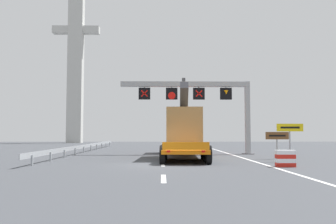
# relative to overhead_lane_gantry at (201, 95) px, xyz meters

# --- Properties ---
(ground) EXTENTS (112.00, 112.00, 0.00)m
(ground) POSITION_rel_overhead_lane_gantry_xyz_m (-3.70, -10.34, -5.15)
(ground) COLOR #424449
(lane_markings) EXTENTS (0.20, 47.17, 0.01)m
(lane_markings) POSITION_rel_overhead_lane_gantry_xyz_m (-3.37, 5.95, -5.15)
(lane_markings) COLOR silver
(lane_markings) RESTS_ON ground
(edge_line_right) EXTENTS (0.20, 63.00, 0.01)m
(edge_line_right) POSITION_rel_overhead_lane_gantry_xyz_m (2.50, 1.66, -5.15)
(edge_line_right) COLOR silver
(edge_line_right) RESTS_ON ground
(overhead_lane_gantry) EXTENTS (11.58, 0.90, 6.67)m
(overhead_lane_gantry) POSITION_rel_overhead_lane_gantry_xyz_m (0.00, 0.00, 0.00)
(overhead_lane_gantry) COLOR #9EA0A5
(overhead_lane_gantry) RESTS_ON ground
(heavy_haul_truck_orange) EXTENTS (3.56, 14.15, 5.30)m
(heavy_haul_truck_orange) POSITION_rel_overhead_lane_gantry_xyz_m (-1.73, -2.51, -3.16)
(heavy_haul_truck_orange) COLOR orange
(heavy_haul_truck_orange) RESTS_ON ground
(exit_sign_yellow) EXTENTS (1.70, 0.15, 2.43)m
(exit_sign_yellow) POSITION_rel_overhead_lane_gantry_xyz_m (4.77, -8.15, -3.28)
(exit_sign_yellow) COLOR #9EA0A5
(exit_sign_yellow) RESTS_ON ground
(tourist_info_sign_brown) EXTENTS (1.63, 0.15, 1.91)m
(tourist_info_sign_brown) POSITION_rel_overhead_lane_gantry_xyz_m (4.68, -5.92, -3.69)
(tourist_info_sign_brown) COLOR #9EA0A5
(tourist_info_sign_brown) RESTS_ON ground
(crash_barrier_striped) EXTENTS (1.02, 0.54, 0.90)m
(crash_barrier_striped) POSITION_rel_overhead_lane_gantry_xyz_m (3.25, -11.51, -4.70)
(crash_barrier_striped) COLOR red
(crash_barrier_striped) RESTS_ON ground
(guardrail_left) EXTENTS (0.13, 32.25, 0.76)m
(guardrail_left) POSITION_rel_overhead_lane_gantry_xyz_m (-10.73, 3.79, -4.59)
(guardrail_left) COLOR #999EA3
(guardrail_left) RESTS_ON ground
(bridge_pylon_distant) EXTENTS (9.00, 2.00, 35.37)m
(bridge_pylon_distant) POSITION_rel_overhead_lane_gantry_xyz_m (-20.18, 36.73, 12.92)
(bridge_pylon_distant) COLOR #B7B7B2
(bridge_pylon_distant) RESTS_ON ground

